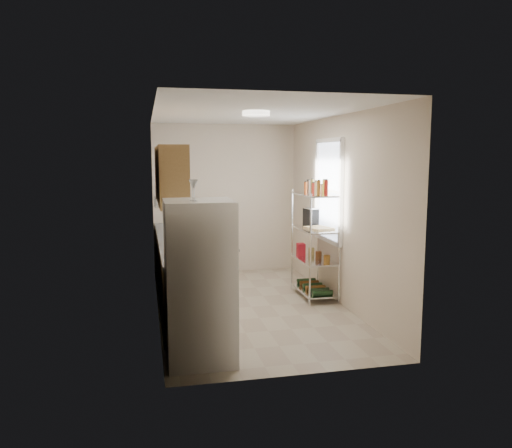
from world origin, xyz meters
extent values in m
cube|color=#B1A68F|center=(0.00, 0.00, -0.01)|extent=(2.50, 4.40, 0.01)
cube|color=white|center=(0.00, 0.00, 2.60)|extent=(2.50, 4.40, 0.01)
cube|color=beige|center=(0.00, 2.21, 1.30)|extent=(2.50, 0.01, 2.60)
cube|color=beige|center=(0.00, -2.21, 1.30)|extent=(2.50, 0.01, 2.60)
cube|color=beige|center=(-1.25, 0.00, 1.30)|extent=(0.01, 4.40, 2.60)
cube|color=beige|center=(1.25, 0.00, 1.30)|extent=(0.01, 4.40, 2.60)
cube|color=#A37C45|center=(-0.92, 0.44, 0.43)|extent=(0.60, 3.48, 0.86)
cube|color=gray|center=(-0.90, 0.44, 0.88)|extent=(0.63, 3.51, 0.04)
cube|color=#B7BABC|center=(-0.94, -0.70, 0.88)|extent=(0.52, 0.44, 0.04)
cube|color=#B7BABC|center=(-0.64, 1.80, 0.46)|extent=(0.01, 0.55, 0.72)
cube|color=#A37C45|center=(-1.05, 0.10, 1.81)|extent=(0.33, 2.20, 0.72)
cube|color=#B7BABC|center=(-1.00, 0.90, 1.39)|extent=(0.50, 0.60, 0.12)
cube|color=white|center=(1.23, 0.35, 1.55)|extent=(0.06, 1.00, 1.46)
cube|color=silver|center=(1.00, 0.30, 0.10)|extent=(0.45, 0.90, 0.02)
cube|color=silver|center=(1.00, 0.30, 0.55)|extent=(0.45, 0.90, 0.02)
cube|color=silver|center=(1.00, 0.30, 1.00)|extent=(0.45, 0.90, 0.02)
cube|color=silver|center=(1.00, 0.30, 1.50)|extent=(0.45, 0.90, 0.02)
cylinder|color=silver|center=(0.79, -0.14, 0.78)|extent=(0.02, 0.02, 1.55)
cylinder|color=silver|center=(0.79, 0.74, 0.78)|extent=(0.02, 0.02, 1.55)
cylinder|color=silver|center=(1.22, -0.14, 0.78)|extent=(0.02, 0.02, 1.55)
cylinder|color=silver|center=(1.22, 0.74, 0.78)|extent=(0.02, 0.02, 1.55)
cylinder|color=white|center=(0.00, -0.30, 2.57)|extent=(0.34, 0.34, 0.05)
cube|color=white|center=(-0.87, -1.64, 0.81)|extent=(0.67, 0.67, 1.62)
cylinder|color=white|center=(-0.98, 0.16, 1.00)|extent=(0.26, 0.26, 0.21)
cylinder|color=black|center=(-0.99, 0.80, 0.92)|extent=(0.29, 0.29, 0.04)
cylinder|color=black|center=(-0.92, 0.88, 0.92)|extent=(0.26, 0.26, 0.05)
cube|color=tan|center=(1.04, 0.23, 1.02)|extent=(0.39, 0.45, 0.03)
cube|color=black|center=(1.04, 0.60, 1.15)|extent=(0.19, 0.25, 0.27)
cube|color=#A8141F|center=(0.90, 0.63, 0.65)|extent=(0.12, 0.16, 0.18)
camera|label=1|loc=(-1.37, -6.46, 2.04)|focal=35.00mm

